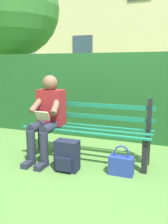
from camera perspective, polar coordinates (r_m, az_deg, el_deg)
name	(u,v)px	position (r m, az deg, el deg)	size (l,w,h in m)	color
ground	(86,160)	(3.52, 0.58, -11.27)	(60.00, 60.00, 0.00)	#517F38
park_bench	(88,129)	(3.43, 0.94, -4.04)	(1.82, 0.45, 0.91)	black
person_seated	(47,115)	(3.47, -8.71, -0.66)	(0.44, 0.73, 1.20)	maroon
hedge_backdrop	(122,95)	(4.51, 9.07, 4.12)	(5.53, 0.68, 1.60)	#1E5123
tree	(9,11)	(6.82, -17.33, 21.92)	(2.51, 2.39, 3.93)	brown
building_facade	(143,14)	(11.60, 13.96, 21.68)	(9.30, 2.79, 7.05)	beige
backpack	(67,156)	(3.14, -4.08, -10.36)	(0.30, 0.26, 0.40)	#191E33
handbag	(121,165)	(3.08, 8.84, -12.28)	(0.30, 0.15, 0.38)	navy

